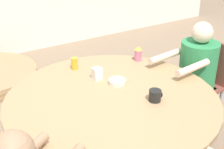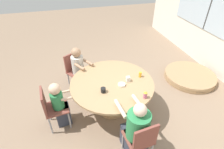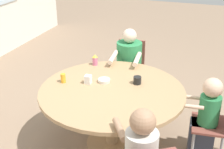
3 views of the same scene
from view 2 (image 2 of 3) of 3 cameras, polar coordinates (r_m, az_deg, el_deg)
ground_plane at (r=3.82m, az=0.00°, el=-11.09°), size 16.00×16.00×0.00m
dining_table at (r=3.40m, az=0.00°, el=-4.07°), size 1.60×1.60×0.73m
chair_for_woman_green_shirt at (r=2.76m, az=9.59°, el=-20.04°), size 0.44×0.44×0.87m
chair_for_man_blue_shirt at (r=4.17m, az=-12.03°, el=2.02°), size 0.55×0.55×0.87m
chair_for_toddler at (r=3.33m, az=-19.39°, el=-9.66°), size 0.44×0.44×0.87m
person_woman_green_shirt at (r=2.88m, az=7.76°, el=-17.90°), size 0.68×0.41×1.10m
person_man_blue_shirt at (r=4.07m, az=-10.60°, el=1.00°), size 0.55×0.49×1.09m
person_toddler at (r=3.36m, az=-16.58°, el=-9.73°), size 0.26×0.42×0.98m
coffee_mug at (r=3.09m, az=-2.86°, el=-5.11°), size 0.10×0.09×0.09m
sippy_cup at (r=3.01m, az=10.83°, el=-6.42°), size 0.07×0.07×0.14m
juice_glass at (r=3.48m, az=9.18°, el=-0.02°), size 0.06×0.06×0.10m
milk_carton_small at (r=3.34m, az=5.25°, el=-1.47°), size 0.07×0.07×0.10m
bowl_white_shallow at (r=3.24m, az=3.17°, el=-3.34°), size 0.14×0.14×0.04m
folded_table_stack at (r=5.02m, az=24.02°, el=-0.46°), size 1.29×1.29×0.15m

